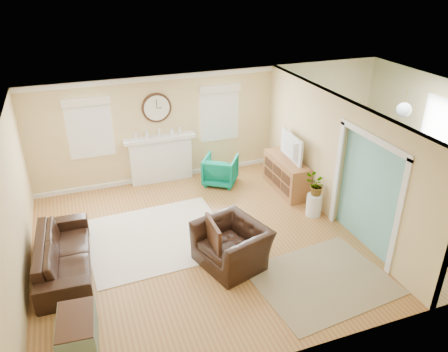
{
  "coord_description": "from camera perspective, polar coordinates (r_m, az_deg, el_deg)",
  "views": [
    {
      "loc": [
        -3.39,
        -6.78,
        4.96
      ],
      "look_at": [
        -0.8,
        0.3,
        1.2
      ],
      "focal_mm": 35.0,
      "sensor_mm": 36.0,
      "label": 1
    }
  ],
  "objects": [
    {
      "name": "rug_grey",
      "position": [
        10.34,
        22.02,
        -4.24
      ],
      "size": [
        2.52,
        3.15,
        0.01
      ],
      "primitive_type": "cube",
      "color": "slate",
      "rests_on": "floor"
    },
    {
      "name": "floor",
      "position": [
        9.06,
        5.45,
        -6.83
      ],
      "size": [
        9.0,
        9.0,
        0.0
      ],
      "primitive_type": "plane",
      "color": "brown",
      "rests_on": "ground"
    },
    {
      "name": "wall_back",
      "position": [
        10.98,
        -0.92,
        7.03
      ],
      "size": [
        9.0,
        0.02,
        2.6
      ],
      "primitive_type": "cube",
      "color": "#D9BC7A",
      "rests_on": "ground"
    },
    {
      "name": "wall_left",
      "position": [
        7.78,
        -25.76,
        -4.45
      ],
      "size": [
        0.02,
        6.0,
        2.6
      ],
      "primitive_type": "cube",
      "color": "#D9BC7A",
      "rests_on": "ground"
    },
    {
      "name": "potted_plant",
      "position": [
        9.32,
        11.92,
        -1.2
      ],
      "size": [
        0.47,
        0.42,
        0.46
      ],
      "primitive_type": "imported",
      "rotation": [
        0.0,
        0.0,
        3.0
      ],
      "color": "#337F33",
      "rests_on": "garden_stool"
    },
    {
      "name": "rug_jute",
      "position": [
        7.89,
        12.69,
        -13.15
      ],
      "size": [
        2.4,
        2.04,
        0.01
      ],
      "primitive_type": "cube",
      "rotation": [
        0.0,
        0.0,
        0.1
      ],
      "color": "#978364",
      "rests_on": "floor"
    },
    {
      "name": "garden_stool",
      "position": [
        9.55,
        11.66,
        -3.72
      ],
      "size": [
        0.33,
        0.33,
        0.48
      ],
      "primitive_type": "cylinder",
      "color": "white",
      "rests_on": "floor"
    },
    {
      "name": "tv",
      "position": [
        10.08,
        8.26,
        3.75
      ],
      "size": [
        0.2,
        1.06,
        0.61
      ],
      "primitive_type": "imported",
      "rotation": [
        0.0,
        0.0,
        1.51
      ],
      "color": "black",
      "rests_on": "credenza"
    },
    {
      "name": "trunk",
      "position": [
        6.85,
        -18.59,
        -18.73
      ],
      "size": [
        0.59,
        0.9,
        0.5
      ],
      "color": "slate",
      "rests_on": "floor"
    },
    {
      "name": "window_left",
      "position": [
        10.28,
        -17.22,
        6.58
      ],
      "size": [
        1.05,
        0.13,
        1.42
      ],
      "color": "white",
      "rests_on": "wall_back"
    },
    {
      "name": "dining_chair_e",
      "position": [
        10.59,
        24.83,
        -0.93
      ],
      "size": [
        0.48,
        0.48,
        0.88
      ],
      "color": "slate",
      "rests_on": "floor"
    },
    {
      "name": "fireplace",
      "position": [
        10.76,
        -8.25,
        2.31
      ],
      "size": [
        1.7,
        0.3,
        1.17
      ],
      "color": "white",
      "rests_on": "ground"
    },
    {
      "name": "credenza",
      "position": [
        10.38,
        8.1,
        0.17
      ],
      "size": [
        0.5,
        1.48,
        0.8
      ],
      "color": "#986739",
      "rests_on": "floor"
    },
    {
      "name": "dining_chair_w",
      "position": [
        9.72,
        20.06,
        -2.21
      ],
      "size": [
        0.48,
        0.48,
        0.94
      ],
      "color": "white",
      "rests_on": "floor"
    },
    {
      "name": "partition",
      "position": [
        9.32,
        13.53,
        3.0
      ],
      "size": [
        0.17,
        6.0,
        2.6
      ],
      "color": "#D9BC7A",
      "rests_on": "ground"
    },
    {
      "name": "sofa",
      "position": [
        8.26,
        -20.21,
        -9.51
      ],
      "size": [
        0.98,
        2.28,
        0.65
      ],
      "primitive_type": "imported",
      "rotation": [
        0.0,
        0.0,
        1.52
      ],
      "color": "black",
      "rests_on": "floor"
    },
    {
      "name": "wall_front",
      "position": [
        6.26,
        17.86,
        -10.79
      ],
      "size": [
        9.0,
        0.02,
        2.6
      ],
      "primitive_type": "cube",
      "color": "#D9BC7A",
      "rests_on": "ground"
    },
    {
      "name": "green_chair",
      "position": [
        10.61,
        -0.47,
        0.77
      ],
      "size": [
        1.06,
        1.06,
        0.7
      ],
      "primitive_type": "imported",
      "rotation": [
        0.0,
        0.0,
        2.55
      ],
      "color": "#006951",
      "rests_on": "floor"
    },
    {
      "name": "rug_cream",
      "position": [
        8.85,
        -8.62,
        -7.84
      ],
      "size": [
        2.8,
        2.46,
        0.01
      ],
      "primitive_type": "cube",
      "rotation": [
        0.0,
        0.0,
        0.05
      ],
      "color": "beige",
      "rests_on": "floor"
    },
    {
      "name": "window_right",
      "position": [
        10.83,
        -0.6,
        8.77
      ],
      "size": [
        1.05,
        0.13,
        1.42
      ],
      "color": "white",
      "rests_on": "wall_back"
    },
    {
      "name": "dining_chair_s",
      "position": [
        9.46,
        26.67,
        -4.01
      ],
      "size": [
        0.55,
        0.55,
        1.02
      ],
      "color": "slate",
      "rests_on": "floor"
    },
    {
      "name": "ceiling",
      "position": [
        7.94,
        6.26,
        9.06
      ],
      "size": [
        9.0,
        6.0,
        0.02
      ],
      "primitive_type": "cube",
      "color": "white",
      "rests_on": "wall_back"
    },
    {
      "name": "french_doors",
      "position": [
        11.06,
        27.14,
        3.06
      ],
      "size": [
        0.06,
        1.7,
        2.2
      ],
      "color": "white",
      "rests_on": "ground"
    },
    {
      "name": "dining_chair_n",
      "position": [
        10.79,
        18.32,
        1.34
      ],
      "size": [
        0.56,
        0.56,
        1.04
      ],
      "color": "slate",
      "rests_on": "floor"
    },
    {
      "name": "wall_clock",
      "position": [
        10.4,
        -8.8,
        8.81
      ],
      "size": [
        0.7,
        0.07,
        0.7
      ],
      "color": "#422617",
      "rests_on": "wall_back"
    },
    {
      "name": "pendant",
      "position": [
        9.71,
        22.44,
        8.0
      ],
      "size": [
        0.3,
        0.3,
        0.55
      ],
      "color": "gold",
      "rests_on": "ceiling"
    },
    {
      "name": "dining_table",
      "position": [
        10.19,
        22.32,
        -2.67
      ],
      "size": [
        1.12,
        1.92,
        0.66
      ],
      "primitive_type": "imported",
      "rotation": [
        0.0,
        0.0,
        1.61
      ],
      "color": "#422617",
      "rests_on": "floor"
    },
    {
      "name": "eames_chair",
      "position": [
        7.87,
        1.03,
        -8.99
      ],
      "size": [
        1.35,
        1.45,
        0.78
      ],
      "primitive_type": "imported",
      "rotation": [
        0.0,
        0.0,
        -1.27
      ],
      "color": "black",
      "rests_on": "floor"
    }
  ]
}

